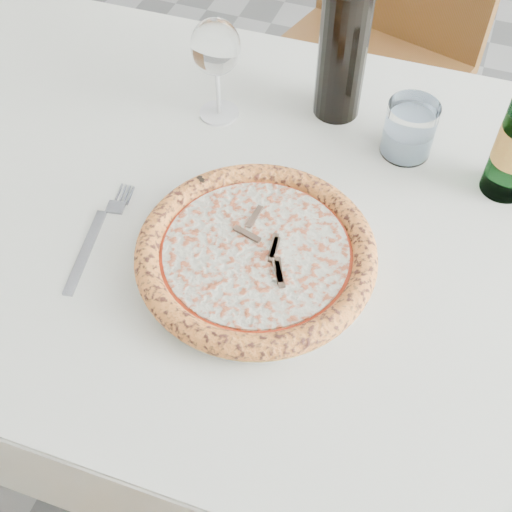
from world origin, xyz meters
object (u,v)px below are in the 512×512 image
object	(u,v)px
wine_glass	(216,50)
wine_bottle	(344,40)
plate	(256,261)
pizza	(256,253)
chair_far	(376,31)
dining_table	(279,253)
tumbler	(409,132)

from	to	relation	value
wine_glass	wine_bottle	size ratio (longest dim) A/B	0.55
plate	pizza	world-z (taller)	pizza
chair_far	pizza	bearing A→B (deg)	-88.01
dining_table	wine_glass	size ratio (longest dim) A/B	8.52
tumbler	chair_far	bearing A→B (deg)	104.46
chair_far	wine_bottle	xyz separation A→B (m)	(0.04, -0.60, 0.35)
pizza	tumbler	xyz separation A→B (m)	(0.14, 0.29, 0.01)
wine_glass	wine_bottle	distance (m)	0.19
wine_bottle	chair_far	bearing A→B (deg)	94.18
chair_far	plate	world-z (taller)	chair_far
dining_table	chair_far	size ratio (longest dim) A/B	1.53
wine_glass	tumbler	distance (m)	0.31
dining_table	wine_bottle	xyz separation A→B (m)	(0.01, 0.24, 0.22)
wine_glass	plate	bearing A→B (deg)	-58.81
chair_far	plate	size ratio (longest dim) A/B	3.18
pizza	wine_glass	distance (m)	0.33
plate	wine_bottle	xyz separation A→B (m)	(0.01, 0.34, 0.12)
pizza	dining_table	bearing A→B (deg)	90.00
chair_far	tumbler	world-z (taller)	chair_far
dining_table	plate	bearing A→B (deg)	-90.00
plate	wine_glass	bearing A→B (deg)	121.19
chair_far	pizza	xyz separation A→B (m)	(0.03, -0.94, 0.25)
tumbler	dining_table	bearing A→B (deg)	-126.17
wine_bottle	tumbler	bearing A→B (deg)	-24.25
dining_table	wine_bottle	bearing A→B (deg)	87.39
dining_table	chair_far	world-z (taller)	chair_far
dining_table	tumbler	size ratio (longest dim) A/B	16.63
chair_far	wine_glass	bearing A→B (deg)	-100.92
tumbler	wine_glass	bearing A→B (deg)	-176.57
dining_table	tumbler	bearing A→B (deg)	53.83
chair_far	pizza	size ratio (longest dim) A/B	2.98
dining_table	chair_far	distance (m)	0.85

